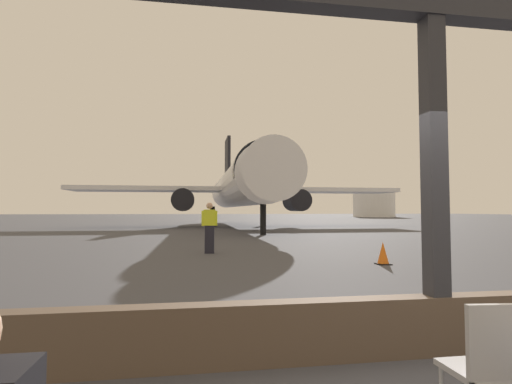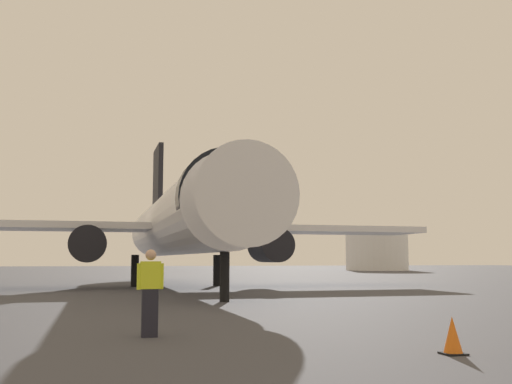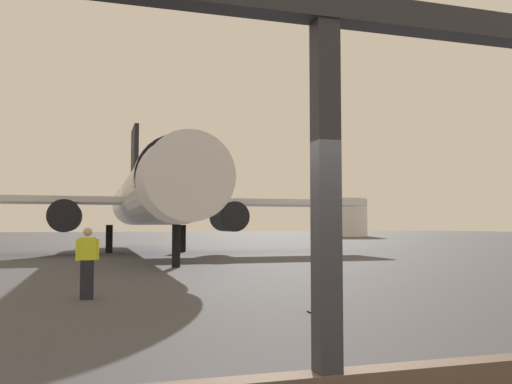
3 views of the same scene
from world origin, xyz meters
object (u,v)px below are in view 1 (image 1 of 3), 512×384
Objects in this scene: airplane at (240,186)px; fuel_storage_tank at (374,203)px; traffic_cone at (383,254)px; ground_crew_worker at (209,227)px; cafe_chair_window_left at (490,362)px.

airplane is 3.42× the size of fuel_storage_tank.
traffic_cone is at bearing -87.60° from airplane.
fuel_storage_tank reaches higher than ground_crew_worker.
cafe_chair_window_left is 0.53× the size of ground_crew_worker.
fuel_storage_tank reaches higher than traffic_cone.
airplane reaches higher than traffic_cone.
ground_crew_worker is 0.19× the size of fuel_storage_tank.
airplane is 58.77m from fuel_storage_tank.
traffic_cone is 0.07× the size of fuel_storage_tank.
ground_crew_worker is at bearing -119.97° from fuel_storage_tank.
airplane reaches higher than cafe_chair_window_left.
cafe_chair_window_left is 32.61m from airplane.
fuel_storage_tank is (37.86, 79.15, 2.52)m from cafe_chair_window_left.
airplane reaches higher than ground_crew_worker.
fuel_storage_tank is (39.14, 67.88, 2.17)m from ground_crew_worker.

